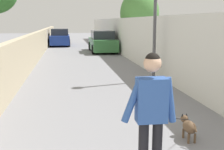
{
  "coord_description": "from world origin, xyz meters",
  "views": [
    {
      "loc": [
        -1.12,
        1.0,
        2.21
      ],
      "look_at": [
        5.14,
        -0.01,
        1.0
      ],
      "focal_mm": 45.19,
      "sensor_mm": 36.0,
      "label": 1
    }
  ],
  "objects": [
    {
      "name": "car_far",
      "position": [
        25.47,
        1.59,
        0.72
      ],
      "size": [
        4.23,
        1.8,
        1.54
      ],
      "color": "navy",
      "rests_on": "ground"
    },
    {
      "name": "car_near",
      "position": [
        19.44,
        -1.59,
        0.72
      ],
      "size": [
        4.4,
        1.8,
        1.54
      ],
      "color": "#336B38",
      "rests_on": "ground"
    },
    {
      "name": "person_skateboarder",
      "position": [
        2.14,
        -0.02,
        1.12
      ],
      "size": [
        0.23,
        0.71,
        1.76
      ],
      "color": "black",
      "rests_on": "skateboard"
    },
    {
      "name": "wall_left",
      "position": [
        12.0,
        2.74,
        0.8
      ],
      "size": [
        48.0,
        0.3,
        1.59
      ],
      "primitive_type": "cube",
      "color": "tan",
      "rests_on": "ground"
    },
    {
      "name": "ground_plane",
      "position": [
        14.0,
        0.0,
        0.0
      ],
      "size": [
        80.0,
        80.0,
        0.0
      ],
      "primitive_type": "plane",
      "color": "gray"
    },
    {
      "name": "fence_right",
      "position": [
        12.0,
        -2.74,
        1.21
      ],
      "size": [
        48.0,
        0.3,
        2.42
      ],
      "primitive_type": "cube",
      "color": "silver",
      "rests_on": "ground"
    },
    {
      "name": "dog",
      "position": [
        3.61,
        -1.22,
        0.28
      ],
      "size": [
        1.78,
        1.32,
        1.06
      ],
      "color": "brown",
      "rests_on": "ground"
    },
    {
      "name": "tree_right_near",
      "position": [
        19.0,
        -4.24,
        2.78
      ],
      "size": [
        2.79,
        2.79,
        4.41
      ],
      "color": "brown",
      "rests_on": "ground"
    }
  ]
}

